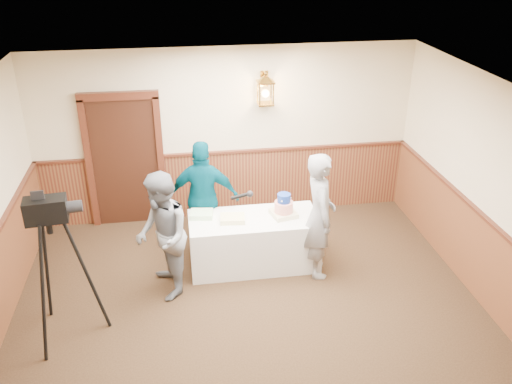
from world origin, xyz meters
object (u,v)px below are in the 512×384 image
baker (319,215)px  assistant_p (204,198)px  tiered_cake (284,207)px  sheet_cake_green (202,214)px  display_table (254,241)px  interviewer (162,236)px  sheet_cake_yellow (232,219)px  tv_camera_rig (59,277)px

baker → assistant_p: (-1.50, 0.82, -0.03)m
tiered_cake → sheet_cake_green: size_ratio=1.25×
display_table → interviewer: 1.42m
interviewer → assistant_p: bearing=140.0°
sheet_cake_yellow → baker: size_ratio=0.19×
baker → sheet_cake_green: bearing=75.7°
display_table → tv_camera_rig: size_ratio=1.00×
sheet_cake_yellow → tiered_cake: bearing=3.4°
interviewer → baker: 2.10m
sheet_cake_yellow → assistant_p: bearing=123.2°
tiered_cake → interviewer: interviewer is taller
sheet_cake_yellow → interviewer: interviewer is taller
sheet_cake_yellow → display_table: bearing=6.7°
display_table → interviewer: interviewer is taller
sheet_cake_yellow → assistant_p: size_ratio=0.19×
sheet_cake_green → interviewer: interviewer is taller
tiered_cake → assistant_p: (-1.07, 0.50, -0.02)m
tiered_cake → tv_camera_rig: bearing=-158.1°
tv_camera_rig → assistant_p: bearing=36.7°
assistant_p → tv_camera_rig: bearing=52.2°
interviewer → baker: bearing=85.5°
sheet_cake_yellow → sheet_cake_green: bearing=155.3°
sheet_cake_yellow → sheet_cake_green: 0.45m
sheet_cake_yellow → sheet_cake_green: (-0.41, 0.19, 0.00)m
sheet_cake_yellow → baker: (1.15, -0.28, 0.11)m
tiered_cake → baker: baker is taller
tiered_cake → sheet_cake_yellow: size_ratio=1.17×
display_table → tiered_cake: tiered_cake is taller
sheet_cake_yellow → interviewer: (-0.95, -0.45, 0.07)m
sheet_cake_yellow → baker: 1.18m
sheet_cake_yellow → tv_camera_rig: (-2.11, -1.09, 0.03)m
baker → tv_camera_rig: (-3.26, -0.81, -0.08)m
display_table → interviewer: (-1.25, -0.49, 0.48)m
display_table → baker: baker is taller
display_table → sheet_cake_yellow: (-0.30, -0.04, 0.41)m
display_table → sheet_cake_green: 0.84m
baker → assistant_p: size_ratio=1.04×
display_table → tiered_cake: 0.66m
sheet_cake_green → interviewer: 0.84m
sheet_cake_green → display_table: bearing=-12.2°
interviewer → sheet_cake_yellow: bearing=106.5°
sheet_cake_yellow → tv_camera_rig: tv_camera_rig is taller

